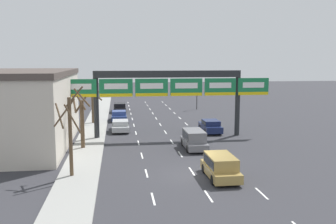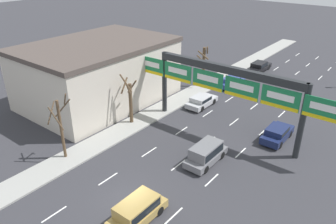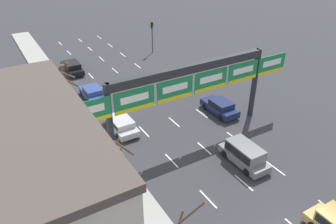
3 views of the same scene
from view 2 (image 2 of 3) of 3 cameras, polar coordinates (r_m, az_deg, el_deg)
name	(u,v)px [view 2 (image 2 of 3)]	position (r m, az deg, el deg)	size (l,w,h in m)	color
ground_plane	(129,203)	(24.69, -6.80, -15.50)	(220.00, 220.00, 0.00)	#333338
sidewalk_left	(62,163)	(29.80, -18.00, -8.42)	(2.80, 110.00, 0.15)	#999993
lane_dashes	(222,131)	(33.67, 9.45, -3.28)	(6.72, 67.00, 0.01)	white
sign_gantry	(225,82)	(31.25, 9.96, 5.16)	(21.27, 0.70, 6.93)	#232628
building_near	(99,72)	(39.84, -12.00, 6.81)	(12.01, 17.26, 7.07)	beige
car_blue	(232,82)	(44.68, 11.03, 5.16)	(1.98, 4.08, 1.34)	navy
car_silver	(201,101)	(38.47, 5.82, 1.98)	(1.92, 4.32, 1.28)	#B7B7BC
suv_grey	(206,153)	(28.26, 6.64, -7.04)	(1.84, 4.43, 1.72)	slate
car_black	(259,66)	(51.92, 15.62, 7.67)	(1.89, 4.87, 1.41)	black
car_navy	(277,133)	(33.04, 18.48, -3.49)	(1.85, 4.30, 1.42)	#19234C
suv_gold	(137,210)	(22.81, -5.37, -16.58)	(1.88, 4.30, 1.62)	#A88947
tree_bare_closest	(204,65)	(43.58, 6.23, 8.15)	(1.69, 1.84, 5.42)	brown
tree_bare_second	(130,99)	(33.73, -6.66, 2.27)	(1.71, 1.59, 5.45)	brown
tree_bare_third	(61,125)	(28.92, -18.19, -2.15)	(2.09, 2.15, 6.12)	brown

